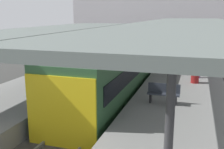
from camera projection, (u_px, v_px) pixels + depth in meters
ground_plane at (98, 116)px, 13.01m from camera, size 80.00×80.00×0.00m
platform_left at (30, 99)px, 14.01m from camera, size 4.40×28.00×1.00m
platform_right at (179, 115)px, 11.78m from camera, size 4.40×28.00×1.00m
track_ballast at (98, 114)px, 12.99m from camera, size 3.20×28.00×0.20m
rail_near_side at (84, 109)px, 13.16m from camera, size 0.08×28.00×0.14m
rail_far_side at (112, 112)px, 12.74m from camera, size 0.08×28.00×0.14m
commuter_train at (119, 67)px, 16.01m from camera, size 2.78×14.72×3.10m
canopy_left at (41, 32)px, 14.56m from camera, size 4.18×21.00×3.02m
canopy_right at (186, 25)px, 12.23m from camera, size 4.18×21.00×3.48m
platform_bench at (164, 93)px, 11.71m from camera, size 1.40×0.41×0.86m
platform_sign at (182, 50)px, 16.92m from camera, size 0.90×0.08×2.21m
litter_bin at (195, 76)px, 15.17m from camera, size 0.44×0.44×0.80m
passenger_near_bench at (199, 64)px, 16.31m from camera, size 0.36×0.36×1.66m
station_building_backdrop at (157, 8)px, 30.47m from camera, size 18.00×6.00×11.00m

